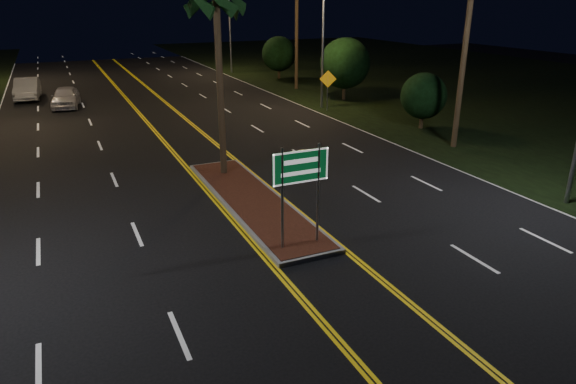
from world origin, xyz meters
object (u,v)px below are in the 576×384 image
car_near (65,95)px  car_far (27,87)px  streetlight_right_mid (318,25)px  shrub_far (279,54)px  streetlight_right_far (226,16)px  shrub_near (424,96)px  median_island (252,201)px  palm_median (216,0)px  highway_sign (301,176)px  warning_sign (328,84)px  shrub_mid (345,63)px

car_near → car_far: 5.32m
streetlight_right_mid → shrub_far: streetlight_right_mid is taller
streetlight_right_far → shrub_near: size_ratio=2.73×
median_island → shrub_near: (13.50, 7.00, 1.86)m
palm_median → shrub_far: (13.80, 25.50, -4.94)m
highway_sign → car_far: (-8.13, 31.57, -1.49)m
streetlight_right_mid → car_far: streetlight_right_mid is taller
median_island → warning_sign: size_ratio=3.71×
highway_sign → warning_sign: bearing=59.0°
warning_sign → highway_sign: bearing=-100.0°
shrub_near → car_far: size_ratio=0.60×
car_far → warning_sign: size_ratio=1.98×
median_island → highway_sign: size_ratio=3.20×
car_near → car_far: (-2.53, 4.67, 0.07)m
streetlight_right_far → car_far: (-18.74, -7.63, -4.74)m
car_far → warning_sign: (18.93, -13.56, 0.91)m
streetlight_right_far → warning_sign: 21.54m
streetlight_right_mid → streetlight_right_far: size_ratio=1.00×
streetlight_right_far → shrub_mid: size_ratio=1.95×
streetlight_right_mid → warning_sign: bearing=-81.1°
car_far → highway_sign: bearing=-72.0°
shrub_far → car_near: size_ratio=0.78×
car_near → shrub_mid: bearing=-7.5°
highway_sign → car_near: highway_sign is taller
shrub_near → car_far: shrub_near is taller
highway_sign → warning_sign: size_ratio=1.16×
shrub_mid → shrub_far: 12.01m
shrub_near → car_far: 29.73m
highway_sign → palm_median: (0.00, 7.70, 4.87)m
shrub_near → shrub_mid: 10.04m
streetlight_right_mid → palm_median: (-10.61, -11.50, 1.62)m
streetlight_right_far → shrub_far: streetlight_right_far is taller
streetlight_right_mid → shrub_mid: bearing=30.6°
palm_median → shrub_mid: palm_median is taller
shrub_mid → warning_sign: shrub_mid is taller
shrub_mid → car_far: (-22.13, 10.37, -1.81)m
streetlight_right_far → highway_sign: bearing=-105.1°
palm_median → car_far: 26.00m
shrub_near → warning_sign: 7.32m
streetlight_right_far → shrub_near: (2.89, -28.00, -3.71)m
streetlight_right_mid → warning_sign: (0.19, -1.20, -3.83)m
shrub_near → car_far: (-21.63, 20.37, -1.03)m
streetlight_right_far → car_near: size_ratio=1.77×
shrub_far → median_island: bearing=-115.4°
car_far → shrub_far: bearing=7.8°
shrub_mid → median_island: bearing=-129.5°
median_island → shrub_far: (13.80, 29.00, 2.25)m
median_island → shrub_far: 32.19m
palm_median → car_near: size_ratio=1.63×
palm_median → median_island: bearing=-90.0°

